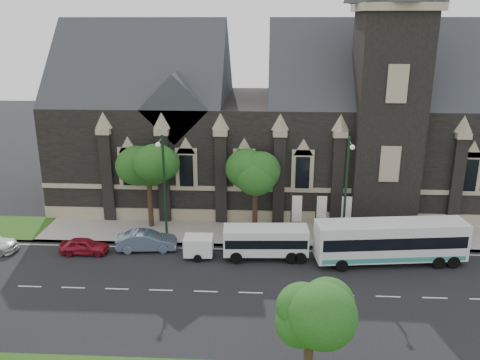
# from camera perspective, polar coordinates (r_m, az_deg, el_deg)

# --- Properties ---
(ground) EXTENTS (160.00, 160.00, 0.00)m
(ground) POSITION_cam_1_polar(r_m,az_deg,el_deg) (34.17, -3.94, -12.56)
(ground) COLOR black
(ground) RESTS_ON ground
(sidewalk) EXTENTS (80.00, 5.00, 0.15)m
(sidewalk) POSITION_cam_1_polar(r_m,az_deg,el_deg) (42.56, -2.40, -6.02)
(sidewalk) COLOR #9A968C
(sidewalk) RESTS_ON ground
(museum) EXTENTS (40.00, 17.70, 29.90)m
(museum) POSITION_cam_1_polar(r_m,az_deg,el_deg) (48.89, 4.54, 7.04)
(museum) COLOR black
(museum) RESTS_ON ground
(tree_park_east) EXTENTS (3.40, 3.40, 6.28)m
(tree_park_east) POSITION_cam_1_polar(r_m,az_deg,el_deg) (23.69, 8.45, -14.61)
(tree_park_east) COLOR black
(tree_park_east) RESTS_ON ground
(tree_walk_right) EXTENTS (4.08, 4.08, 7.80)m
(tree_walk_right) POSITION_cam_1_polar(r_m,az_deg,el_deg) (41.57, 2.07, 1.82)
(tree_walk_right) COLOR black
(tree_walk_right) RESTS_ON ground
(tree_walk_left) EXTENTS (3.91, 3.91, 7.64)m
(tree_walk_left) POSITION_cam_1_polar(r_m,az_deg,el_deg) (42.69, -10.12, 1.87)
(tree_walk_left) COLOR black
(tree_walk_left) RESTS_ON ground
(street_lamp_near) EXTENTS (0.36, 1.88, 9.00)m
(street_lamp_near) POSITION_cam_1_polar(r_m,az_deg,el_deg) (38.80, 12.02, -0.84)
(street_lamp_near) COLOR black
(street_lamp_near) RESTS_ON ground
(street_lamp_mid) EXTENTS (0.36, 1.88, 9.00)m
(street_lamp_mid) POSITION_cam_1_polar(r_m,az_deg,el_deg) (39.11, -8.67, -0.49)
(street_lamp_mid) COLOR black
(street_lamp_mid) RESTS_ON ground
(banner_flag_left) EXTENTS (0.90, 0.10, 4.00)m
(banner_flag_left) POSITION_cam_1_polar(r_m,az_deg,el_deg) (41.10, 6.27, -3.52)
(banner_flag_left) COLOR black
(banner_flag_left) RESTS_ON ground
(banner_flag_center) EXTENTS (0.90, 0.10, 4.00)m
(banner_flag_center) POSITION_cam_1_polar(r_m,az_deg,el_deg) (41.27, 9.04, -3.55)
(banner_flag_center) COLOR black
(banner_flag_center) RESTS_ON ground
(banner_flag_right) EXTENTS (0.90, 0.10, 4.00)m
(banner_flag_right) POSITION_cam_1_polar(r_m,az_deg,el_deg) (41.53, 11.79, -3.57)
(banner_flag_right) COLOR black
(banner_flag_right) RESTS_ON ground
(tour_coach) EXTENTS (11.20, 3.65, 3.21)m
(tour_coach) POSITION_cam_1_polar(r_m,az_deg,el_deg) (38.64, 16.79, -6.65)
(tour_coach) COLOR white
(tour_coach) RESTS_ON ground
(shuttle_bus) EXTENTS (6.42, 2.56, 2.44)m
(shuttle_bus) POSITION_cam_1_polar(r_m,az_deg,el_deg) (37.93, 2.98, -6.89)
(shuttle_bus) COLOR white
(shuttle_bus) RESTS_ON ground
(box_trailer) EXTENTS (3.15, 1.85, 1.67)m
(box_trailer) POSITION_cam_1_polar(r_m,az_deg,el_deg) (38.27, -4.74, -7.47)
(box_trailer) COLOR white
(box_trailer) RESTS_ON ground
(sedan) EXTENTS (4.80, 2.12, 1.53)m
(sedan) POSITION_cam_1_polar(r_m,az_deg,el_deg) (40.05, -10.59, -6.82)
(sedan) COLOR slate
(sedan) RESTS_ON ground
(car_far_red) EXTENTS (3.72, 1.56, 1.26)m
(car_far_red) POSITION_cam_1_polar(r_m,az_deg,el_deg) (40.67, -17.33, -7.19)
(car_far_red) COLOR maroon
(car_far_red) RESTS_ON ground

